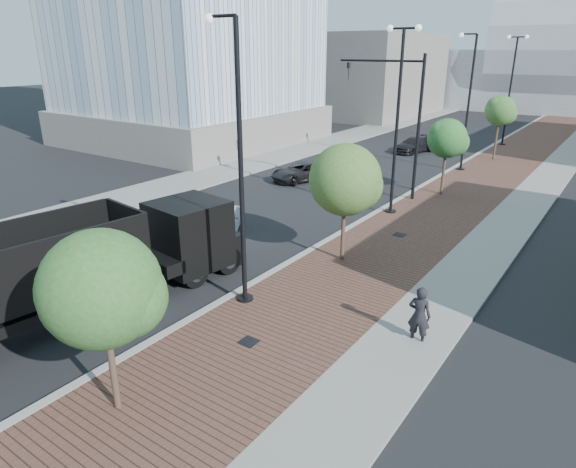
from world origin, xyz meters
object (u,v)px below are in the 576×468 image
Objects in this scene: pedestrian at (419,316)px; white_sedan at (208,225)px; dark_car_mid at (302,172)px; dump_truck at (109,266)px.

white_sedan is at bearing -18.86° from pedestrian.
white_sedan is 1.07× the size of dark_car_mid.
dump_truck is 18.38m from dark_car_mid.
dump_truck reaches higher than dark_car_mid.
white_sedan is at bearing 111.08° from dump_truck.
dump_truck is at bearing -93.42° from white_sedan.
pedestrian is (10.96, -2.58, 0.17)m from white_sedan.
white_sedan is 11.91m from dark_car_mid.
pedestrian is at bearing -24.79° from dark_car_mid.
white_sedan is at bearing -55.81° from dark_car_mid.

